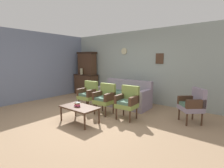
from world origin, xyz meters
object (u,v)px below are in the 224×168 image
Objects in this scene: vase_on_cabinet at (81,71)px; side_cabinet at (86,84)px; armchair_by_doorway at (88,93)px; coffee_table at (79,108)px; wingback_chair_by_fireplace at (193,104)px; book_stack_on_table at (77,104)px; armchair_near_cabinet at (128,101)px; floral_couch at (124,97)px; armchair_row_middle at (105,97)px.

side_cabinet is at bearing 59.52° from vase_on_cabinet.
coffee_table is (0.77, -1.04, -0.12)m from armchair_by_doorway.
wingback_chair_by_fireplace is at bearing 14.00° from armchair_by_doorway.
armchair_near_cabinet is at bearing 50.35° from book_stack_on_table.
wingback_chair_by_fireplace is at bearing -5.21° from floral_couch.
wingback_chair_by_fireplace is at bearing 28.07° from armchair_near_cabinet.
book_stack_on_table is at bearing -141.96° from wingback_chair_by_fireplace.
coffee_table is (-0.04, -0.96, -0.12)m from armchair_row_middle.
side_cabinet is 3.61m from book_stack_on_table.
side_cabinet is 1.28× the size of armchair_near_cabinet.
armchair_row_middle is at bearing -5.98° from armchair_by_doorway.
side_cabinet is 7.23× the size of book_stack_on_table.
armchair_row_middle is 1.00× the size of wingback_chair_by_fireplace.
vase_on_cabinet is at bearing 173.00° from wingback_chair_by_fireplace.
wingback_chair_by_fireplace is at bearing -9.19° from side_cabinet.
armchair_near_cabinet is at bearing -51.61° from floral_couch.
vase_on_cabinet reaches higher than floral_couch.
armchair_by_doorway reaches higher than coffee_table.
floral_couch is at bearing 89.26° from coffee_table.
wingback_chair_by_fireplace reaches higher than coffee_table.
side_cabinet is 1.16× the size of coffee_table.
side_cabinet is at bearing 167.40° from floral_couch.
armchair_by_doorway is 5.63× the size of book_stack_on_table.
side_cabinet reaches higher than armchair_near_cabinet.
book_stack_on_table is (-0.08, -2.03, 0.15)m from floral_couch.
vase_on_cabinet is at bearing 137.85° from coffee_table.
side_cabinet is 1.28× the size of wingback_chair_by_fireplace.
armchair_by_doorway is 1.28m from book_stack_on_table.
side_cabinet reaches higher than coffee_table.
coffee_table is at bearing -92.20° from armchair_row_middle.
vase_on_cabinet is 3.61m from book_stack_on_table.
vase_on_cabinet reaches higher than wingback_chair_by_fireplace.
armchair_by_doorway is 1.00× the size of armchair_near_cabinet.
vase_on_cabinet is 3.11m from armchair_row_middle.
floral_couch reaches higher than coffee_table.
floral_couch is at bearing 128.39° from armchair_near_cabinet.
side_cabinet is 1.28× the size of armchair_by_doorway.
armchair_near_cabinet is (3.46, -1.39, -0.57)m from vase_on_cabinet.
vase_on_cabinet is 2.40m from armchair_by_doorway.
book_stack_on_table is at bearing -95.26° from armchair_row_middle.
side_cabinet is at bearing 139.17° from armchair_by_doorway.
vase_on_cabinet reaches higher than armchair_near_cabinet.
armchair_near_cabinet is at bearing 4.57° from armchair_row_middle.
armchair_by_doorway is (1.89, -1.36, -0.57)m from vase_on_cabinet.
wingback_chair_by_fireplace is 2.90m from coffee_table.
armchair_row_middle is at bearing -159.34° from wingback_chair_by_fireplace.
armchair_row_middle is 0.98m from book_stack_on_table.
vase_on_cabinet is 0.32× the size of armchair_near_cabinet.
coffee_table is (2.66, -2.40, -0.70)m from vase_on_cabinet.
coffee_table is 6.26× the size of book_stack_on_table.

